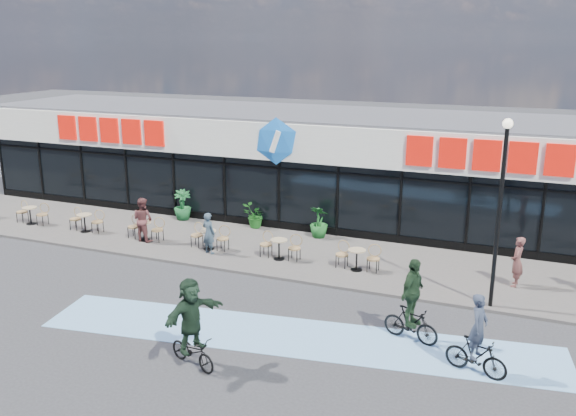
{
  "coord_description": "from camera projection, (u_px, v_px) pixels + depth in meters",
  "views": [
    {
      "loc": [
        9.36,
        -15.31,
        7.75
      ],
      "look_at": [
        1.8,
        3.5,
        2.07
      ],
      "focal_mm": 38.0,
      "sensor_mm": 36.0,
      "label": 1
    }
  ],
  "objects": [
    {
      "name": "ground",
      "position": [
        194.0,
        293.0,
        19.13
      ],
      "size": [
        120.0,
        120.0,
        0.0
      ],
      "primitive_type": "plane",
      "color": "#28282B",
      "rests_on": "ground"
    },
    {
      "name": "sidewalk",
      "position": [
        254.0,
        248.0,
        23.14
      ],
      "size": [
        44.0,
        5.0,
        0.1
      ],
      "primitive_type": "cube",
      "color": "#4F4946",
      "rests_on": "ground"
    },
    {
      "name": "bike_lane",
      "position": [
        295.0,
        337.0,
        16.36
      ],
      "size": [
        14.17,
        4.13,
        0.01
      ],
      "primitive_type": "cube",
      "rotation": [
        0.0,
        0.0,
        0.14
      ],
      "color": "#6797C4",
      "rests_on": "ground"
    },
    {
      "name": "building",
      "position": [
        304.0,
        163.0,
        27.37
      ],
      "size": [
        30.6,
        6.57,
        4.75
      ],
      "color": "black",
      "rests_on": "ground"
    },
    {
      "name": "lamp_post",
      "position": [
        500.0,
        199.0,
        17.14
      ],
      "size": [
        0.28,
        0.28,
        5.54
      ],
      "color": "black",
      "rests_on": "sidewalk"
    },
    {
      "name": "bistro_set_1",
      "position": [
        32.0,
        213.0,
        25.89
      ],
      "size": [
        1.54,
        0.62,
        0.9
      ],
      "color": "tan",
      "rests_on": "sidewalk"
    },
    {
      "name": "bistro_set_2",
      "position": [
        86.0,
        220.0,
        24.86
      ],
      "size": [
        1.54,
        0.62,
        0.9
      ],
      "color": "tan",
      "rests_on": "sidewalk"
    },
    {
      "name": "bistro_set_3",
      "position": [
        145.0,
        228.0,
        23.83
      ],
      "size": [
        1.54,
        0.62,
        0.9
      ],
      "color": "tan",
      "rests_on": "sidewalk"
    },
    {
      "name": "bistro_set_4",
      "position": [
        210.0,
        237.0,
        22.8
      ],
      "size": [
        1.54,
        0.62,
        0.9
      ],
      "color": "tan",
      "rests_on": "sidewalk"
    },
    {
      "name": "bistro_set_5",
      "position": [
        280.0,
        246.0,
        21.78
      ],
      "size": [
        1.54,
        0.62,
        0.9
      ],
      "color": "tan",
      "rests_on": "sidewalk"
    },
    {
      "name": "bistro_set_6",
      "position": [
        357.0,
        257.0,
        20.75
      ],
      "size": [
        1.54,
        0.62,
        0.9
      ],
      "color": "tan",
      "rests_on": "sidewalk"
    },
    {
      "name": "potted_plant_left",
      "position": [
        182.0,
        205.0,
        26.42
      ],
      "size": [
        1.04,
        1.04,
        1.31
      ],
      "primitive_type": "imported",
      "rotation": [
        0.0,
        0.0,
        0.71
      ],
      "color": "#154B22",
      "rests_on": "sidewalk"
    },
    {
      "name": "potted_plant_mid",
      "position": [
        255.0,
        216.0,
        25.28
      ],
      "size": [
        1.16,
        1.2,
        1.03
      ],
      "primitive_type": "imported",
      "rotation": [
        0.0,
        0.0,
        4.16
      ],
      "color": "#175117",
      "rests_on": "sidewalk"
    },
    {
      "name": "potted_plant_right",
      "position": [
        319.0,
        222.0,
        24.07
      ],
      "size": [
        0.82,
        0.82,
        1.27
      ],
      "primitive_type": "imported",
      "rotation": [
        0.0,
        0.0,
        2.97
      ],
      "color": "#164F1C",
      "rests_on": "sidewalk"
    },
    {
      "name": "patron_left",
      "position": [
        209.0,
        233.0,
        22.22
      ],
      "size": [
        0.65,
        0.51,
        1.55
      ],
      "primitive_type": "imported",
      "rotation": [
        0.0,
        0.0,
        2.86
      ],
      "color": "#32424D",
      "rests_on": "sidewalk"
    },
    {
      "name": "patron_right",
      "position": [
        143.0,
        219.0,
        23.58
      ],
      "size": [
        0.91,
        0.75,
        1.73
      ],
      "primitive_type": "imported",
      "rotation": [
        0.0,
        0.0,
        3.02
      ],
      "color": "brown",
      "rests_on": "sidewalk"
    },
    {
      "name": "pedestrian_a",
      "position": [
        517.0,
        262.0,
        19.27
      ],
      "size": [
        0.41,
        0.61,
        1.63
      ],
      "primitive_type": "imported",
      "rotation": [
        0.0,
        0.0,
        -1.61
      ],
      "color": "brown",
      "rests_on": "sidewalk"
    },
    {
      "name": "cyclist_a",
      "position": [
        477.0,
        345.0,
        14.36
      ],
      "size": [
        1.59,
        0.85,
        2.05
      ],
      "color": "black",
      "rests_on": "ground"
    },
    {
      "name": "cyclist_b",
      "position": [
        412.0,
        306.0,
        15.91
      ],
      "size": [
        1.63,
        1.16,
        2.29
      ],
      "color": "black",
      "rests_on": "ground"
    },
    {
      "name": "cyclist_c",
      "position": [
        191.0,
        325.0,
        14.61
      ],
      "size": [
        1.61,
        1.79,
        2.29
      ],
      "color": "black",
      "rests_on": "ground"
    }
  ]
}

